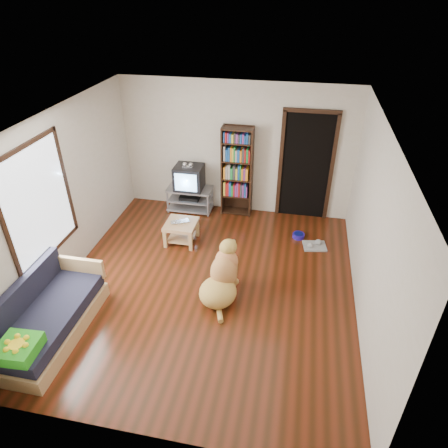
% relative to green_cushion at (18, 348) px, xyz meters
% --- Properties ---
extents(ground, '(5.00, 5.00, 0.00)m').
position_rel_green_cushion_xyz_m(ground, '(1.75, 2.08, -0.49)').
color(ground, '#531E0E').
rests_on(ground, ground).
extents(ceiling, '(5.00, 5.00, 0.00)m').
position_rel_green_cushion_xyz_m(ceiling, '(1.75, 2.08, 2.11)').
color(ceiling, white).
rests_on(ceiling, ground).
extents(wall_back, '(4.50, 0.00, 4.50)m').
position_rel_green_cushion_xyz_m(wall_back, '(1.75, 4.58, 0.81)').
color(wall_back, beige).
rests_on(wall_back, ground).
extents(wall_front, '(4.50, 0.00, 4.50)m').
position_rel_green_cushion_xyz_m(wall_front, '(1.75, -0.42, 0.81)').
color(wall_front, beige).
rests_on(wall_front, ground).
extents(wall_left, '(0.00, 5.00, 5.00)m').
position_rel_green_cushion_xyz_m(wall_left, '(-0.50, 2.08, 0.81)').
color(wall_left, beige).
rests_on(wall_left, ground).
extents(wall_right, '(0.00, 5.00, 5.00)m').
position_rel_green_cushion_xyz_m(wall_right, '(4.00, 2.08, 0.81)').
color(wall_right, beige).
rests_on(wall_right, ground).
extents(green_cushion, '(0.47, 0.47, 0.15)m').
position_rel_green_cushion_xyz_m(green_cushion, '(0.00, 0.00, 0.00)').
color(green_cushion, green).
rests_on(green_cushion, sofa).
extents(laptop, '(0.39, 0.34, 0.03)m').
position_rel_green_cushion_xyz_m(laptop, '(1.01, 3.14, -0.08)').
color(laptop, white).
rests_on(laptop, coffee_table).
extents(dog_bowl, '(0.22, 0.22, 0.08)m').
position_rel_green_cushion_xyz_m(dog_bowl, '(3.10, 3.72, -0.45)').
color(dog_bowl, '#261698').
rests_on(dog_bowl, ground).
extents(grey_rag, '(0.45, 0.38, 0.03)m').
position_rel_green_cushion_xyz_m(grey_rag, '(3.40, 3.47, -0.48)').
color(grey_rag, '#979797').
rests_on(grey_rag, ground).
extents(window, '(0.03, 1.46, 1.70)m').
position_rel_green_cushion_xyz_m(window, '(-0.48, 1.58, 1.01)').
color(window, white).
rests_on(window, wall_left).
extents(doorway, '(1.03, 0.05, 2.19)m').
position_rel_green_cushion_xyz_m(doorway, '(3.10, 4.56, 0.62)').
color(doorway, black).
rests_on(doorway, wall_back).
extents(tv_stand, '(0.90, 0.45, 0.50)m').
position_rel_green_cushion_xyz_m(tv_stand, '(0.85, 4.33, -0.22)').
color(tv_stand, '#99999E').
rests_on(tv_stand, ground).
extents(crt_tv, '(0.55, 0.52, 0.58)m').
position_rel_green_cushion_xyz_m(crt_tv, '(0.85, 4.35, 0.25)').
color(crt_tv, black).
rests_on(crt_tv, tv_stand).
extents(bookshelf, '(0.60, 0.30, 1.80)m').
position_rel_green_cushion_xyz_m(bookshelf, '(1.80, 4.42, 0.51)').
color(bookshelf, black).
rests_on(bookshelf, ground).
extents(sofa, '(0.80, 1.80, 0.80)m').
position_rel_green_cushion_xyz_m(sofa, '(-0.12, 0.69, -0.23)').
color(sofa, tan).
rests_on(sofa, ground).
extents(coffee_table, '(0.55, 0.55, 0.40)m').
position_rel_green_cushion_xyz_m(coffee_table, '(1.01, 3.17, -0.21)').
color(coffee_table, tan).
rests_on(coffee_table, ground).
extents(dog, '(0.67, 1.09, 0.89)m').
position_rel_green_cushion_xyz_m(dog, '(2.02, 1.90, -0.17)').
color(dog, gold).
rests_on(dog, ground).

